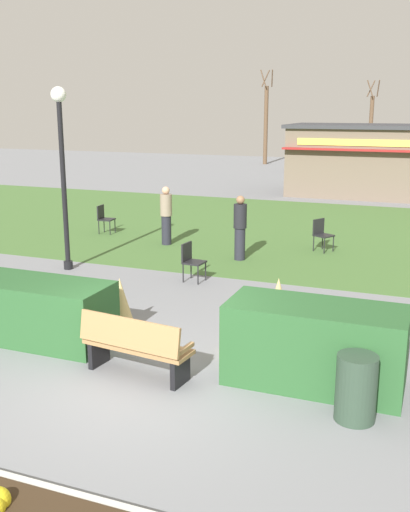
% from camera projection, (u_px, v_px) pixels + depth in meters
% --- Properties ---
extents(ground_plane, '(80.00, 80.00, 0.00)m').
position_uv_depth(ground_plane, '(142.00, 382.00, 8.68)').
color(ground_plane, slate).
extents(lawn_patch, '(36.00, 12.00, 0.01)m').
position_uv_depth(lawn_patch, '(308.00, 232.00, 19.12)').
color(lawn_patch, '#446B33').
rests_on(lawn_patch, ground_plane).
extents(park_bench, '(1.75, 0.72, 0.95)m').
position_uv_depth(park_bench, '(135.00, 346.00, 8.75)').
color(park_bench, '#9E7547').
rests_on(park_bench, ground_plane).
extents(hedge_left, '(2.65, 1.10, 1.04)m').
position_uv_depth(hedge_left, '(35.00, 311.00, 10.14)').
color(hedge_left, '#28562B').
rests_on(hedge_left, ground_plane).
extents(hedge_right, '(2.50, 1.10, 1.18)m').
position_uv_depth(hedge_right, '(315.00, 345.00, 8.49)').
color(hedge_right, '#28562B').
rests_on(hedge_right, ground_plane).
extents(ornamental_grass_behind_left, '(0.58, 0.58, 0.97)m').
position_uv_depth(ornamental_grass_behind_left, '(239.00, 322.00, 9.71)').
color(ornamental_grass_behind_left, tan).
rests_on(ornamental_grass_behind_left, ground_plane).
extents(ornamental_grass_behind_right, '(0.69, 0.69, 1.24)m').
position_uv_depth(ornamental_grass_behind_right, '(278.00, 315.00, 9.66)').
color(ornamental_grass_behind_right, tan).
rests_on(ornamental_grass_behind_right, ground_plane).
extents(ornamental_grass_behind_center, '(0.53, 0.53, 0.95)m').
position_uv_depth(ornamental_grass_behind_center, '(120.00, 304.00, 10.66)').
color(ornamental_grass_behind_center, tan).
rests_on(ornamental_grass_behind_center, ground_plane).
extents(lamppost_mid, '(0.36, 0.36, 4.35)m').
position_uv_depth(lamppost_mid, '(62.00, 157.00, 14.08)').
color(lamppost_mid, black).
rests_on(lamppost_mid, ground_plane).
extents(trash_bin, '(0.52, 0.52, 0.88)m').
position_uv_depth(trash_bin, '(356.00, 388.00, 7.53)').
color(trash_bin, '#2D4233').
rests_on(trash_bin, ground_plane).
extents(cafe_chair_west, '(0.48, 0.48, 0.89)m').
position_uv_depth(cafe_chair_west, '(104.00, 217.00, 18.77)').
color(cafe_chair_west, black).
rests_on(cafe_chair_west, ground_plane).
extents(cafe_chair_east, '(0.48, 0.48, 0.89)m').
position_uv_depth(cafe_chair_east, '(191.00, 259.00, 13.60)').
color(cafe_chair_east, black).
rests_on(cafe_chair_east, ground_plane).
extents(cafe_chair_center, '(0.60, 0.60, 0.89)m').
position_uv_depth(cafe_chair_center, '(321.00, 232.00, 16.46)').
color(cafe_chair_center, black).
rests_on(cafe_chair_center, ground_plane).
extents(person_strolling, '(0.34, 0.34, 1.69)m').
position_uv_depth(person_strolling, '(166.00, 215.00, 17.16)').
color(person_strolling, '#23232D').
rests_on(person_strolling, ground_plane).
extents(person_standing, '(0.34, 0.34, 1.69)m').
position_uv_depth(person_standing, '(240.00, 227.00, 15.42)').
color(person_standing, '#23232D').
rests_on(person_standing, ground_plane).
extents(parked_car_west_slot, '(4.27, 2.20, 1.20)m').
position_uv_depth(parked_car_west_slot, '(325.00, 162.00, 35.91)').
color(parked_car_west_slot, '#B7BABF').
rests_on(parked_car_west_slot, ground_plane).
extents(parked_car_center_slot, '(4.36, 2.39, 1.20)m').
position_uv_depth(parked_car_center_slot, '(409.00, 165.00, 34.21)').
color(parked_car_center_slot, black).
rests_on(parked_car_center_slot, ground_plane).
extents(tree_left_bg, '(0.91, 0.96, 6.34)m').
position_uv_depth(tree_left_bg, '(266.00, 123.00, 41.13)').
color(tree_left_bg, brown).
rests_on(tree_left_bg, ground_plane).
extents(tree_right_bg, '(0.91, 0.96, 5.70)m').
position_uv_depth(tree_right_bg, '(371.00, 127.00, 41.99)').
color(tree_right_bg, brown).
rests_on(tree_right_bg, ground_plane).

